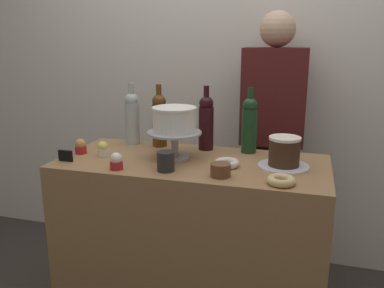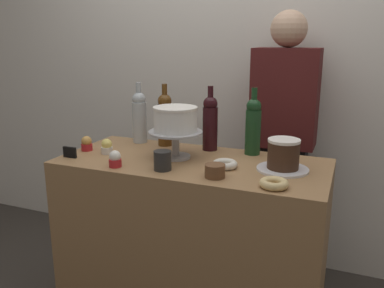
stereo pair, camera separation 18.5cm
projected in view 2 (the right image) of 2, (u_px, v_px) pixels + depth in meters
The scene contains 19 objects.
back_wall at pixel (243, 63), 2.54m from camera, with size 6.00×0.05×2.60m.
display_counter at pixel (192, 248), 1.99m from camera, with size 1.24×0.56×0.90m.
cake_stand_pedestal at pixel (176, 140), 1.90m from camera, with size 0.25×0.25×0.13m.
white_layer_cake at pixel (175, 119), 1.87m from camera, with size 0.21×0.21×0.12m.
silver_serving_platter at pixel (283, 169), 1.74m from camera, with size 0.22×0.22×0.01m.
chocolate_round_cake at pixel (283, 154), 1.72m from camera, with size 0.14×0.14×0.13m.
wine_bottle_amber at pixel (165, 119), 2.11m from camera, with size 0.08×0.08×0.33m.
wine_bottle_green at pixel (253, 125), 1.95m from camera, with size 0.08×0.08×0.33m.
wine_bottle_clear at pixel (139, 116), 2.18m from camera, with size 0.08×0.08×0.33m.
wine_bottle_dark_red at pixel (210, 122), 2.02m from camera, with size 0.08×0.08×0.33m.
cupcake_lemon at pixel (107, 147), 1.98m from camera, with size 0.06×0.06×0.07m.
cupcake_vanilla at pixel (115, 159), 1.78m from camera, with size 0.06×0.06×0.07m.
cupcake_caramel at pixel (87, 144), 2.04m from camera, with size 0.06×0.06×0.07m.
donut_sugar at pixel (225, 164), 1.77m from camera, with size 0.11×0.11×0.03m.
donut_glazed at pixel (274, 183), 1.53m from camera, with size 0.11×0.11×0.03m.
cookie_stack at pixel (215, 171), 1.64m from camera, with size 0.08×0.08×0.05m.
price_sign_chalkboard at pixel (70, 152), 1.92m from camera, with size 0.07×0.01×0.05m.
coffee_cup_ceramic at pixel (163, 160), 1.73m from camera, with size 0.08×0.08×0.08m.
barista_figure at pixel (282, 147), 2.34m from camera, with size 0.36×0.22×1.60m.
Camera 2 is at (0.67, -1.66, 1.45)m, focal length 37.73 mm.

